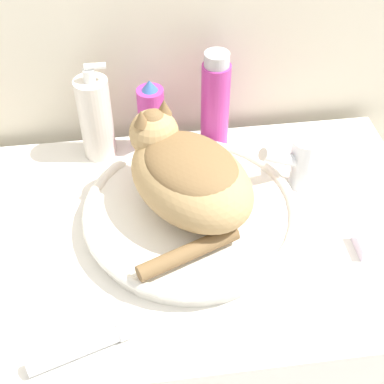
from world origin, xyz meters
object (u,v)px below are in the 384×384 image
(cat, at_px, (187,173))
(faucet, at_px, (300,160))
(spray_bottle_trigger, at_px, (152,119))
(soap_bar, at_px, (376,244))
(cream_tube, at_px, (81,348))
(shampoo_bottle_tall, at_px, (215,103))
(soap_pump_bottle, at_px, (96,118))

(cat, distance_m, faucet, 0.24)
(spray_bottle_trigger, distance_m, soap_bar, 0.50)
(faucet, bearing_deg, cream_tube, 19.27)
(shampoo_bottle_tall, distance_m, spray_bottle_trigger, 0.14)
(cat, xyz_separation_m, soap_pump_bottle, (-0.16, 0.22, -0.03))
(cat, relative_size, spray_bottle_trigger, 1.88)
(soap_bar, bearing_deg, shampoo_bottle_tall, 125.76)
(cat, xyz_separation_m, soap_bar, (0.32, -0.11, -0.11))
(soap_pump_bottle, distance_m, cream_tube, 0.48)
(cat, height_order, cream_tube, cat)
(cat, bearing_deg, faucet, -107.10)
(shampoo_bottle_tall, xyz_separation_m, soap_bar, (0.24, -0.33, -0.09))
(soap_pump_bottle, xyz_separation_m, cream_tube, (-0.03, -0.47, -0.08))
(cream_tube, bearing_deg, spray_bottle_trigger, 72.62)
(cat, bearing_deg, soap_bar, -141.82)
(spray_bottle_trigger, bearing_deg, soap_pump_bottle, 180.00)
(soap_pump_bottle, relative_size, spray_bottle_trigger, 1.27)
(soap_pump_bottle, bearing_deg, spray_bottle_trigger, 0.00)
(faucet, distance_m, shampoo_bottle_tall, 0.21)
(faucet, bearing_deg, spray_bottle_trigger, -47.12)
(soap_pump_bottle, height_order, spray_bottle_trigger, soap_pump_bottle)
(cream_tube, bearing_deg, soap_bar, 14.86)
(spray_bottle_trigger, xyz_separation_m, cream_tube, (-0.15, -0.47, -0.07))
(shampoo_bottle_tall, bearing_deg, soap_pump_bottle, -180.00)
(faucet, height_order, spray_bottle_trigger, spray_bottle_trigger)
(cat, height_order, soap_bar, cat)
(cream_tube, xyz_separation_m, soap_bar, (0.52, 0.14, -0.00))
(cream_tube, bearing_deg, soap_pump_bottle, 85.89)
(faucet, xyz_separation_m, shampoo_bottle_tall, (-0.14, 0.15, 0.04))
(shampoo_bottle_tall, xyz_separation_m, cream_tube, (-0.28, -0.47, -0.09))
(shampoo_bottle_tall, bearing_deg, soap_bar, -54.24)
(shampoo_bottle_tall, height_order, cream_tube, shampoo_bottle_tall)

